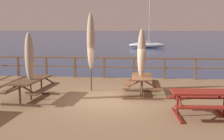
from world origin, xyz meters
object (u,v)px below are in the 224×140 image
at_px(picnic_table_mid_right, 201,98).
at_px(sailboat_distant, 147,45).
at_px(patio_umbrella_tall_back_right, 29,57).
at_px(patio_umbrella_short_back, 142,54).
at_px(picnic_table_back_right, 31,84).
at_px(picnic_table_mid_centre, 142,81).
at_px(patio_umbrella_tall_back_left, 91,42).

relative_size(picnic_table_mid_right, sailboat_distant, 0.24).
distance_m(picnic_table_mid_right, patio_umbrella_tall_back_right, 5.97).
height_order(patio_umbrella_short_back, patio_umbrella_tall_back_right, patio_umbrella_short_back).
xyz_separation_m(picnic_table_back_right, picnic_table_mid_right, (5.73, -1.42, -0.01)).
xyz_separation_m(patio_umbrella_tall_back_right, sailboat_distant, (5.20, 36.89, -1.73)).
bearing_deg(patio_umbrella_short_back, picnic_table_mid_right, -54.04).
height_order(picnic_table_mid_centre, sailboat_distant, sailboat_distant).
distance_m(picnic_table_back_right, picnic_table_mid_right, 5.91).
height_order(picnic_table_mid_right, patio_umbrella_short_back, patio_umbrella_short_back).
xyz_separation_m(picnic_table_back_right, patio_umbrella_tall_back_right, (0.01, -0.07, 1.00)).
height_order(picnic_table_back_right, patio_umbrella_tall_back_left, patio_umbrella_tall_back_left).
relative_size(picnic_table_mid_centre, picnic_table_back_right, 0.77).
xyz_separation_m(picnic_table_mid_centre, patio_umbrella_tall_back_right, (-4.01, -1.11, 1.01)).
relative_size(picnic_table_mid_centre, sailboat_distant, 0.22).
height_order(picnic_table_mid_centre, picnic_table_back_right, same).
bearing_deg(picnic_table_mid_centre, patio_umbrella_tall_back_left, 163.37).
distance_m(patio_umbrella_tall_back_left, sailboat_distant, 35.38).
xyz_separation_m(patio_umbrella_short_back, patio_umbrella_tall_back_right, (-3.98, -1.05, -0.07)).
distance_m(patio_umbrella_tall_back_right, patio_umbrella_tall_back_left, 2.63).
height_order(patio_umbrella_tall_back_right, patio_umbrella_tall_back_left, patio_umbrella_tall_back_left).
relative_size(picnic_table_back_right, patio_umbrella_tall_back_left, 0.68).
distance_m(picnic_table_mid_centre, picnic_table_mid_right, 3.00).
bearing_deg(patio_umbrella_tall_back_right, patio_umbrella_tall_back_left, 42.06).
bearing_deg(picnic_table_mid_right, sailboat_distant, 90.79).
xyz_separation_m(picnic_table_mid_right, patio_umbrella_tall_back_right, (-5.73, 1.35, 1.01)).
bearing_deg(patio_umbrella_tall_back_right, picnic_table_mid_right, -13.27).
height_order(picnic_table_mid_centre, patio_umbrella_tall_back_left, patio_umbrella_tall_back_left).
relative_size(patio_umbrella_short_back, sailboat_distant, 0.33).
height_order(patio_umbrella_short_back, sailboat_distant, sailboat_distant).
distance_m(picnic_table_mid_centre, patio_umbrella_tall_back_right, 4.28).
relative_size(picnic_table_mid_centre, patio_umbrella_tall_back_left, 0.52).
relative_size(picnic_table_back_right, patio_umbrella_tall_back_right, 0.88).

